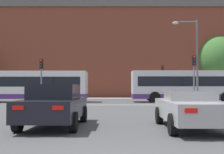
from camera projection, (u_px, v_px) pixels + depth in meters
stop_line_strip at (115, 105)px, 22.10m from camera, size 9.66×0.30×0.01m
far_pavement at (114, 98)px, 36.00m from camera, size 70.73×2.50×0.01m
brick_civic_building at (93, 49)px, 45.10m from camera, size 42.73×11.34×21.03m
car_saloon_left at (55, 105)px, 9.88m from camera, size 1.99×4.31×1.48m
car_roadster_right at (191, 109)px, 9.30m from camera, size 1.97×4.34×1.24m
bus_crossing_lead at (187, 85)px, 26.60m from camera, size 10.41×2.74×2.94m
bus_crossing_trailing at (26, 86)px, 26.57m from camera, size 11.52×2.77×2.91m
traffic_light_near_left at (41, 74)px, 22.95m from camera, size 0.26×0.31×3.71m
traffic_light_near_right at (194, 71)px, 22.64m from camera, size 0.26×0.31×3.96m
traffic_light_far_right at (163, 76)px, 35.14m from camera, size 0.26×0.31×4.17m
street_lamp_junction at (193, 52)px, 22.94m from camera, size 2.09×0.36×6.93m
pedestrian_waiting at (39, 90)px, 36.88m from camera, size 0.45×0.42×1.77m
tree_kerbside at (218, 59)px, 40.51m from camera, size 6.37×6.37×8.82m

